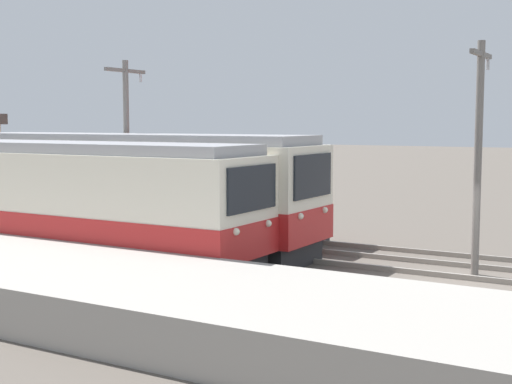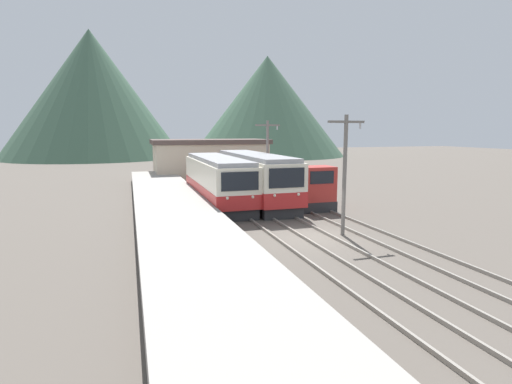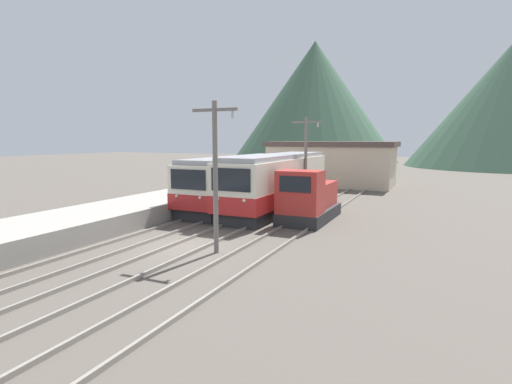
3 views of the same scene
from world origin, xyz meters
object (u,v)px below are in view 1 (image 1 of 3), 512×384
Objects in this scene: shunting_locomotive at (250,206)px; catenary_mast_mid at (127,141)px; commuter_train_left at (63,207)px; commuter_train_center at (128,195)px; catenary_mast_near at (478,147)px.

shunting_locomotive is 0.89× the size of catenary_mast_mid.
commuter_train_left is 6.45m from shunting_locomotive.
commuter_train_center is 2.14× the size of catenary_mast_near.
shunting_locomotive is 8.23m from catenary_mast_near.
commuter_train_left is 11.57m from catenary_mast_near.
commuter_train_left is 2.80m from commuter_train_center.
catenary_mast_mid is (4.31, 1.27, 1.75)m from commuter_train_left.
commuter_train_center is 2.60m from catenary_mast_mid.
commuter_train_center is at bearing -139.47° from catenary_mast_mid.
catenary_mast_mid is at bearing 16.45° from commuter_train_left.
catenary_mast_near reaches higher than commuter_train_left.
commuter_train_center is 10.81m from catenary_mast_near.
catenary_mast_near is 1.00× the size of catenary_mast_mid.
commuter_train_left is at bearing -163.55° from catenary_mast_mid.
commuter_train_left is 2.06× the size of catenary_mast_near.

